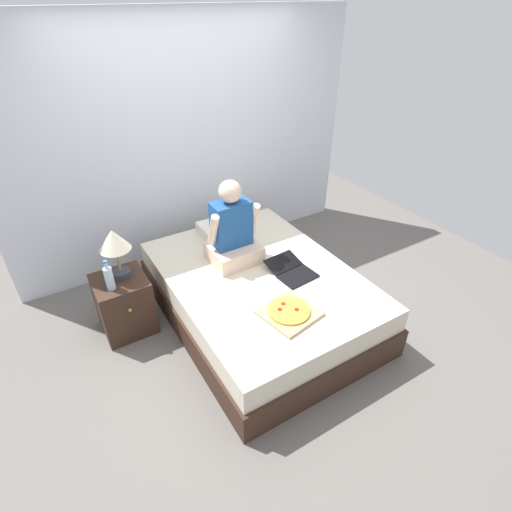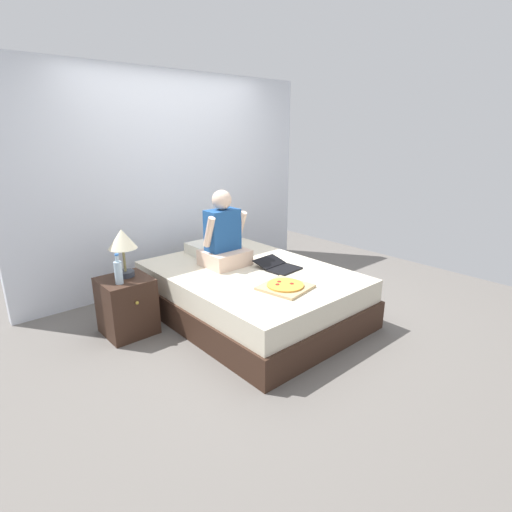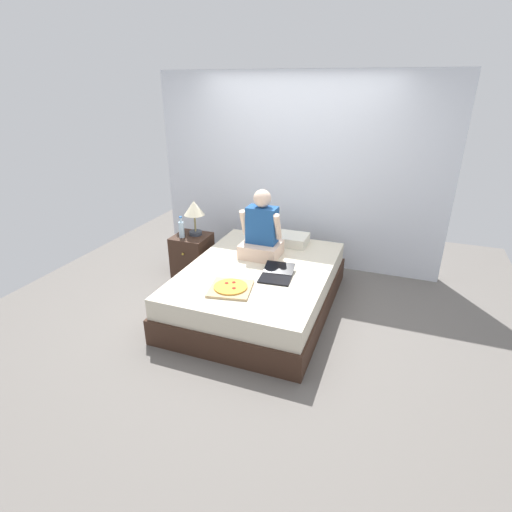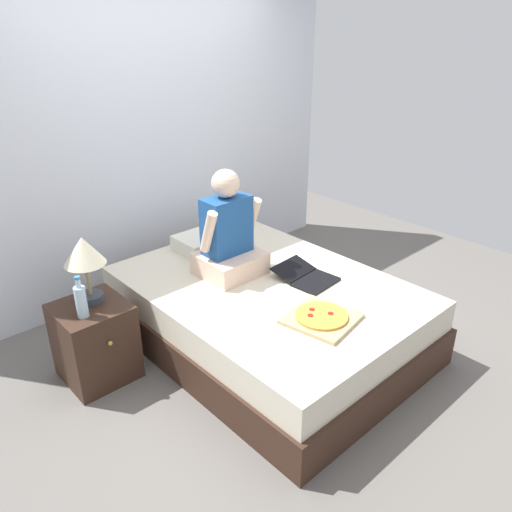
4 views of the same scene
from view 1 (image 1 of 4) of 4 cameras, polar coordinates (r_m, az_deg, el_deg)
name	(u,v)px [view 1 (image 1 of 4)]	position (r m, az deg, el deg)	size (l,w,h in m)	color
ground_plane	(259,315)	(3.87, 0.45, -8.38)	(5.86, 5.86, 0.00)	#66605B
wall_back	(188,145)	(4.36, -9.72, 15.33)	(3.86, 0.12, 2.50)	silver
bed	(259,295)	(3.71, 0.47, -5.60)	(1.56, 2.13, 0.49)	#382319
nightstand_left	(124,304)	(3.76, -18.28, -6.54)	(0.44, 0.47, 0.54)	#382319
lamp_on_left_nightstand	(114,243)	(3.47, -19.60, 1.73)	(0.26, 0.26, 0.45)	#333842
water_bottle	(109,278)	(3.45, -20.25, -2.92)	(0.07, 0.07, 0.28)	silver
pillow	(226,228)	(4.13, -4.35, 4.06)	(0.52, 0.34, 0.12)	silver
person_seated	(232,232)	(3.60, -3.39, 3.39)	(0.47, 0.40, 0.78)	beige
laptop	(293,272)	(3.56, 5.29, -2.25)	(0.35, 0.44, 0.07)	black
pizza_box	(289,312)	(3.14, 4.73, -7.96)	(0.47, 0.47, 0.05)	tan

